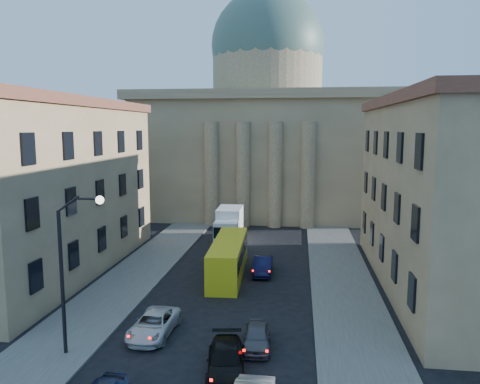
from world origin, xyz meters
name	(u,v)px	position (x,y,z in m)	size (l,w,h in m)	color
sidewalk_left	(118,290)	(-8.50, 18.00, 0.07)	(5.00, 60.00, 0.15)	#53514C
sidewalk_right	(347,301)	(8.50, 18.00, 0.07)	(5.00, 60.00, 0.15)	#53514C
church	(267,130)	(0.00, 55.47, 11.88)	(68.02, 28.76, 36.60)	#78624A
building_left	(37,186)	(-17.00, 22.00, 7.42)	(11.60, 26.60, 14.70)	tan
building_right	(460,193)	(17.00, 22.00, 7.42)	(11.60, 26.60, 14.70)	tan
street_lamp	(70,261)	(-6.97, 8.00, 5.29)	(2.62, 0.44, 8.83)	black
car_left_mid	(154,324)	(-3.50, 11.02, 0.67)	(2.22, 4.80, 1.34)	silver
car_right_mid	(226,360)	(1.45, 7.27, 0.68)	(1.91, 4.70, 1.36)	black
car_right_far	(257,336)	(2.73, 10.23, 0.64)	(1.52, 3.77, 1.29)	#4A494E
car_right_distant	(263,265)	(2.03, 23.64, 0.71)	(1.51, 4.32, 1.42)	black
city_bus	(228,257)	(-0.80, 22.87, 1.60)	(2.88, 10.65, 2.97)	yellow
box_truck	(229,226)	(-2.56, 34.72, 1.68)	(2.69, 6.51, 3.54)	white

